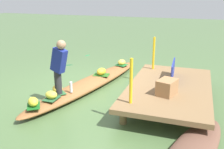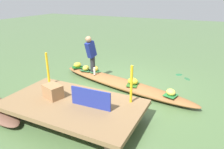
% 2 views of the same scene
% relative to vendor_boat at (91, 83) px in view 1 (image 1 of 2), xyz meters
% --- Properties ---
extents(canal_water, '(40.00, 40.00, 0.00)m').
position_rel_vendor_boat_xyz_m(canal_water, '(0.00, 0.00, -0.12)').
color(canal_water, '#4A683B').
rests_on(canal_water, ground).
extents(dock_platform, '(3.20, 1.80, 0.42)m').
position_rel_vendor_boat_xyz_m(dock_platform, '(0.33, 2.10, 0.24)').
color(dock_platform, olive).
rests_on(dock_platform, ground).
extents(vendor_boat, '(4.88, 1.70, 0.24)m').
position_rel_vendor_boat_xyz_m(vendor_boat, '(0.00, 0.00, 0.00)').
color(vendor_boat, brown).
rests_on(vendor_boat, ground).
extents(leaf_mat_0, '(0.46, 0.42, 0.01)m').
position_rel_vendor_boat_xyz_m(leaf_mat_0, '(1.93, -0.42, 0.13)').
color(leaf_mat_0, '#175A1D').
rests_on(leaf_mat_0, vendor_boat).
extents(banana_bunch_0, '(0.33, 0.33, 0.19)m').
position_rel_vendor_boat_xyz_m(banana_bunch_0, '(1.93, -0.42, 0.22)').
color(banana_bunch_0, yellow).
rests_on(banana_bunch_0, vendor_boat).
extents(leaf_mat_1, '(0.45, 0.46, 0.01)m').
position_rel_vendor_boat_xyz_m(leaf_mat_1, '(1.15, -0.31, 0.13)').
color(leaf_mat_1, '#2A6034').
rests_on(leaf_mat_1, vendor_boat).
extents(banana_bunch_1, '(0.34, 0.34, 0.20)m').
position_rel_vendor_boat_xyz_m(banana_bunch_1, '(1.15, -0.31, 0.22)').
color(banana_bunch_1, yellow).
rests_on(banana_bunch_1, vendor_boat).
extents(leaf_mat_2, '(0.36, 0.47, 0.01)m').
position_rel_vendor_boat_xyz_m(leaf_mat_2, '(-0.42, 0.15, 0.13)').
color(leaf_mat_2, '#2C6220').
rests_on(leaf_mat_2, vendor_boat).
extents(banana_bunch_2, '(0.33, 0.27, 0.19)m').
position_rel_vendor_boat_xyz_m(banana_bunch_2, '(-0.42, 0.15, 0.22)').
color(banana_bunch_2, gold).
rests_on(banana_bunch_2, vendor_boat).
extents(leaf_mat_3, '(0.37, 0.27, 0.01)m').
position_rel_vendor_boat_xyz_m(leaf_mat_3, '(1.48, -0.28, 0.13)').
color(leaf_mat_3, '#275932').
rests_on(leaf_mat_3, vendor_boat).
extents(banana_bunch_3, '(0.22, 0.27, 0.17)m').
position_rel_vendor_boat_xyz_m(banana_bunch_3, '(1.48, -0.28, 0.21)').
color(banana_bunch_3, yellow).
rests_on(banana_bunch_3, vendor_boat).
extents(leaf_mat_4, '(0.38, 0.39, 0.01)m').
position_rel_vendor_boat_xyz_m(leaf_mat_4, '(-1.57, 0.39, 0.13)').
color(leaf_mat_4, '#246F32').
rests_on(leaf_mat_4, vendor_boat).
extents(banana_bunch_4, '(0.32, 0.32, 0.17)m').
position_rel_vendor_boat_xyz_m(banana_bunch_4, '(-1.57, 0.39, 0.21)').
color(banana_bunch_4, '#F9D34F').
rests_on(banana_bunch_4, vendor_boat).
extents(vendor_person, '(0.26, 0.43, 1.25)m').
position_rel_vendor_boat_xyz_m(vendor_person, '(1.20, -0.20, 0.83)').
color(vendor_person, '#28282D').
rests_on(vendor_person, vendor_boat).
extents(water_bottle, '(0.07, 0.07, 0.25)m').
position_rel_vendor_boat_xyz_m(water_bottle, '(1.00, -0.05, 0.24)').
color(water_bottle, silver).
rests_on(water_bottle, vendor_boat).
extents(market_banner, '(0.95, 0.07, 0.43)m').
position_rel_vendor_boat_xyz_m(market_banner, '(-0.17, 2.10, 0.51)').
color(market_banner, navy).
rests_on(market_banner, dock_platform).
extents(railing_post_west, '(0.06, 0.06, 0.88)m').
position_rel_vendor_boat_xyz_m(railing_post_west, '(-0.87, 1.50, 0.74)').
color(railing_post_west, yellow).
rests_on(railing_post_west, dock_platform).
extents(railing_post_east, '(0.06, 0.06, 0.88)m').
position_rel_vendor_boat_xyz_m(railing_post_east, '(1.53, 1.50, 0.74)').
color(railing_post_east, yellow).
rests_on(railing_post_east, dock_platform).
extents(produce_crate, '(0.51, 0.44, 0.32)m').
position_rel_vendor_boat_xyz_m(produce_crate, '(0.88, 2.10, 0.46)').
color(produce_crate, '#9F7148').
rests_on(produce_crate, dock_platform).
extents(drifting_plant_0, '(0.32, 0.33, 0.01)m').
position_rel_vendor_boat_xyz_m(drifting_plant_0, '(-1.44, -1.91, -0.12)').
color(drifting_plant_0, '#206237').
rests_on(drifting_plant_0, ground).
extents(drifting_plant_1, '(0.33, 0.18, 0.01)m').
position_rel_vendor_boat_xyz_m(drifting_plant_1, '(-3.30, -1.57, -0.12)').
color(drifting_plant_1, '#2D7E44').
rests_on(drifting_plant_1, ground).
extents(drifting_plant_2, '(0.30, 0.33, 0.01)m').
position_rel_vendor_boat_xyz_m(drifting_plant_2, '(-1.77, -1.62, -0.12)').
color(drifting_plant_2, '#265C34').
rests_on(drifting_plant_2, ground).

